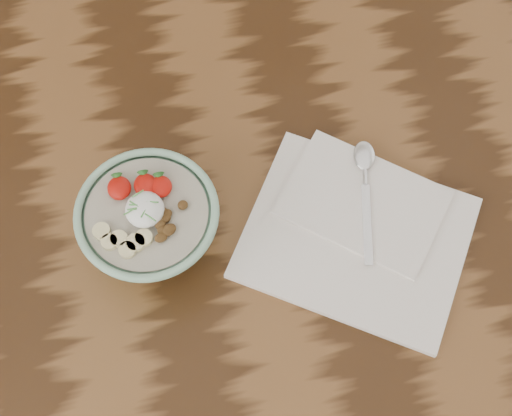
% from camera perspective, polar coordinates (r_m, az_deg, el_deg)
% --- Properties ---
extents(table, '(1.60, 0.90, 0.75)m').
position_cam_1_polar(table, '(1.05, 4.36, 0.97)').
color(table, '#331D0C').
rests_on(table, ground).
extents(breakfast_bowl, '(0.17, 0.17, 0.11)m').
position_cam_1_polar(breakfast_bowl, '(0.88, -8.45, -1.29)').
color(breakfast_bowl, '#88B799').
rests_on(breakfast_bowl, table).
extents(napkin, '(0.35, 0.34, 0.02)m').
position_cam_1_polar(napkin, '(0.93, 8.11, -1.75)').
color(napkin, white).
rests_on(napkin, table).
extents(spoon, '(0.06, 0.17, 0.01)m').
position_cam_1_polar(spoon, '(0.95, 8.70, 2.84)').
color(spoon, silver).
rests_on(spoon, napkin).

